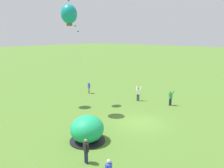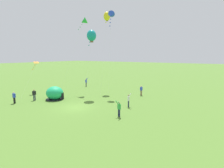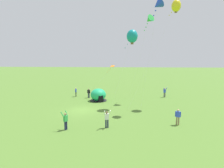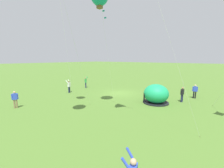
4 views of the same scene
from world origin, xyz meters
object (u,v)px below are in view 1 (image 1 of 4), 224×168
Objects in this scene: person_with_toddler at (138,93)px; person_strolling at (86,150)px; person_near_tent at (89,87)px; kite_teal at (69,14)px; person_arms_raised at (171,97)px; popup_tent at (87,129)px.

person_with_toddler is 1.10× the size of person_strolling.
person_with_toddler reaches higher than person_near_tent.
person_near_tent is at bearing 34.40° from kite_teal.
person_with_toddler is at bearing -16.79° from kite_teal.
person_strolling is (-14.85, -1.09, -0.03)m from person_arms_raised.
person_near_tent and person_strolling have the same top height.
person_strolling is 13.15m from kite_teal.
person_strolling is at bearing -134.84° from person_near_tent.
popup_tent is 1.63× the size of person_strolling.
kite_teal is at bearing 59.94° from popup_tent.
popup_tent is 11.19m from kite_teal.
popup_tent is 12.10m from person_with_toddler.
person_with_toddler is at bearing -78.52° from person_near_tent.
person_with_toddler is 14.83m from person_strolling.
person_near_tent is (10.24, 10.33, -0.03)m from popup_tent.
kite_teal is (5.37, 7.67, 9.24)m from person_strolling.
person_near_tent is 1.00× the size of person_strolling.
person_near_tent is at bearing 101.97° from person_arms_raised.
person_near_tent is at bearing 45.26° from popup_tent.
person_strolling is (-13.93, -5.08, -0.03)m from person_with_toddler.
person_strolling is at bearing -159.96° from person_with_toddler.
person_arms_raised is at bearing -4.82° from popup_tent.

